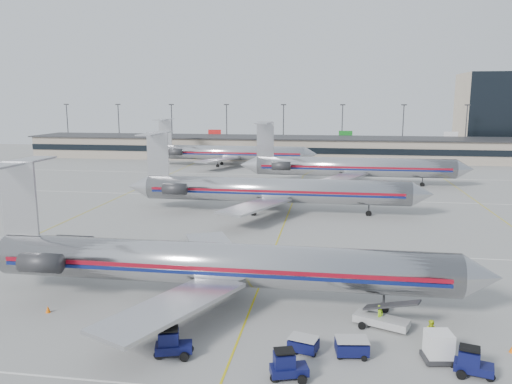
% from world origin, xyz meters
% --- Properties ---
extents(ground, '(260.00, 260.00, 0.00)m').
position_xyz_m(ground, '(0.00, 0.00, 0.00)').
color(ground, gray).
rests_on(ground, ground).
extents(apron_markings, '(160.00, 0.15, 0.02)m').
position_xyz_m(apron_markings, '(0.00, 10.00, 0.01)').
color(apron_markings, silver).
rests_on(apron_markings, ground).
extents(terminal, '(162.00, 17.00, 6.25)m').
position_xyz_m(terminal, '(0.00, 97.97, 3.16)').
color(terminal, gray).
rests_on(terminal, ground).
extents(light_mast_row, '(163.60, 0.40, 15.28)m').
position_xyz_m(light_mast_row, '(0.00, 112.00, 8.58)').
color(light_mast_row, '#38383D').
rests_on(light_mast_row, ground).
extents(distant_building, '(30.00, 20.00, 25.00)m').
position_xyz_m(distant_building, '(62.00, 128.00, 12.50)').
color(distant_building, tan).
rests_on(distant_building, ground).
extents(jet_foreground, '(44.09, 25.96, 11.54)m').
position_xyz_m(jet_foreground, '(-3.64, -5.36, 3.35)').
color(jet_foreground, '#B7B7BC').
rests_on(jet_foreground, ground).
extents(jet_second_row, '(45.38, 26.72, 11.88)m').
position_xyz_m(jet_second_row, '(-2.91, 28.51, 3.45)').
color(jet_second_row, '#B7B7BC').
rests_on(jet_second_row, ground).
extents(jet_third_row, '(45.21, 27.81, 12.36)m').
position_xyz_m(jet_third_row, '(9.55, 55.65, 3.59)').
color(jet_third_row, '#B7B7BC').
rests_on(jet_third_row, ground).
extents(jet_back_row, '(43.64, 26.84, 11.93)m').
position_xyz_m(jet_back_row, '(-19.98, 79.35, 3.46)').
color(jet_back_row, '#B7B7BC').
rests_on(jet_back_row, ground).
extents(tug_left, '(2.61, 1.77, 1.93)m').
position_xyz_m(tug_left, '(-3.87, -14.50, 0.88)').
color(tug_left, '#0A0D3A').
rests_on(tug_left, ground).
extents(tug_center, '(2.48, 1.73, 1.83)m').
position_xyz_m(tug_center, '(3.81, -16.03, 0.83)').
color(tug_center, '#0A0D3A').
rests_on(tug_center, ground).
extents(tug_right, '(2.48, 1.69, 1.84)m').
position_xyz_m(tug_right, '(14.84, -14.03, 0.84)').
color(tug_right, '#0A0D3A').
rests_on(tug_right, ground).
extents(cart_inner, '(2.26, 1.70, 1.19)m').
position_xyz_m(cart_inner, '(7.76, -12.67, 0.63)').
color(cart_inner, '#0A0D3A').
rests_on(cart_inner, ground).
extents(cart_outer, '(2.14, 1.74, 1.06)m').
position_xyz_m(cart_outer, '(4.60, -12.68, 0.56)').
color(cart_outer, '#0A0D3A').
rests_on(cart_outer, ground).
extents(uld_container, '(2.10, 1.83, 2.00)m').
position_xyz_m(uld_container, '(13.19, -12.59, 1.01)').
color(uld_container, '#2D2D30').
rests_on(uld_container, ground).
extents(belt_loader, '(4.82, 2.88, 2.48)m').
position_xyz_m(belt_loader, '(10.16, -8.06, 0.66)').
color(belt_loader, '#9A9A9A').
rests_on(belt_loader, ground).
extents(ramp_worker_near, '(0.67, 0.69, 1.60)m').
position_xyz_m(ramp_worker_near, '(9.96, -7.93, 0.80)').
color(ramp_worker_near, '#A6E915').
rests_on(ramp_worker_near, ground).
extents(ramp_worker_far, '(1.11, 1.07, 1.80)m').
position_xyz_m(ramp_worker_far, '(13.15, -10.42, 0.90)').
color(ramp_worker_far, '#C1D714').
rests_on(ramp_worker_far, ground).
extents(cone_left, '(0.52, 0.52, 0.54)m').
position_xyz_m(cone_left, '(-15.68, -9.42, 0.27)').
color(cone_left, '#E25D07').
rests_on(cone_left, ground).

